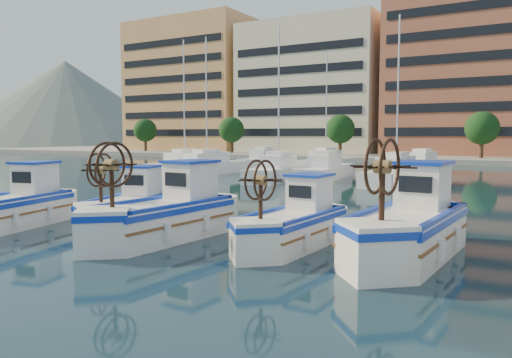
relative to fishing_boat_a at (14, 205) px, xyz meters
name	(u,v)px	position (x,y,z in m)	size (l,w,h in m)	color
ground	(157,237)	(5.69, 1.25, -0.81)	(300.00, 300.00, 0.00)	#1B3746
hill_west	(68,145)	(-134.31, 111.25, -0.81)	(180.00, 180.00, 60.00)	slate
yacht_marina	(353,169)	(2.66, 28.87, -0.28)	(37.01, 23.50, 11.50)	white
fishing_boat_a	(14,205)	(0.00, 0.00, 0.00)	(2.85, 4.85, 2.94)	white
fishing_boat_b	(129,205)	(3.46, 2.27, -0.06)	(2.86, 4.51, 2.73)	white
fishing_boat_c	(166,212)	(6.16, 1.16, 0.05)	(2.38, 5.10, 3.13)	white
fishing_boat_d	(294,222)	(10.17, 2.22, -0.07)	(1.96, 4.34, 2.68)	white
fishing_boat_e	(409,224)	(13.44, 2.69, 0.08)	(2.42, 5.28, 3.25)	white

